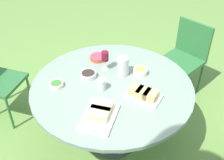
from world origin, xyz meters
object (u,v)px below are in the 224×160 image
(chair_near_right, at_px, (186,53))
(water_pitcher, at_px, (123,66))
(dining_table, at_px, (112,93))
(wine_glass, at_px, (105,57))

(chair_near_right, relative_size, water_pitcher, 4.75)
(dining_table, bearing_deg, chair_near_right, -130.80)
(dining_table, height_order, wine_glass, wine_glass)
(water_pitcher, distance_m, wine_glass, 0.20)
(dining_table, distance_m, chair_near_right, 1.23)
(wine_glass, bearing_deg, dining_table, 109.88)
(water_pitcher, xyz_separation_m, wine_glass, (0.18, -0.07, 0.05))
(water_pitcher, relative_size, wine_glass, 0.95)
(wine_glass, bearing_deg, chair_near_right, -142.62)
(wine_glass, bearing_deg, water_pitcher, 157.99)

